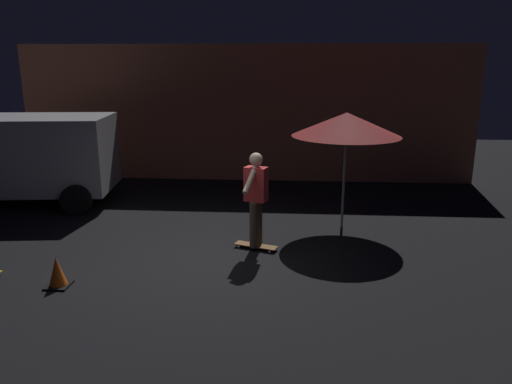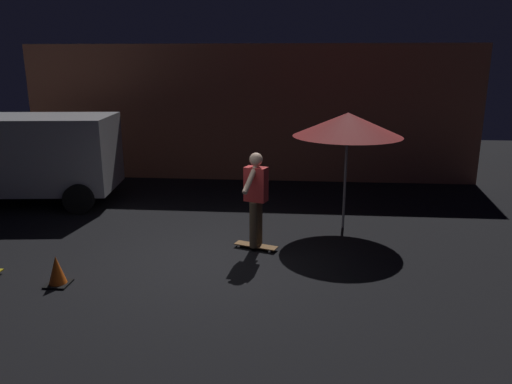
# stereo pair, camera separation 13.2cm
# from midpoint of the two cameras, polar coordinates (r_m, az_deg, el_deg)

# --- Properties ---
(ground_plane) EXTENTS (28.00, 28.00, 0.00)m
(ground_plane) POSITION_cam_midpoint_polar(r_m,az_deg,el_deg) (8.18, -6.37, -8.37)
(ground_plane) COLOR black
(low_building) EXTENTS (12.44, 3.48, 3.70)m
(low_building) POSITION_cam_midpoint_polar(r_m,az_deg,el_deg) (15.18, 0.02, 9.77)
(low_building) COLOR #B76B4C
(low_building) RESTS_ON ground_plane
(parked_van) EXTENTS (4.79, 2.67, 2.03)m
(parked_van) POSITION_cam_midpoint_polar(r_m,az_deg,el_deg) (12.67, -26.28, 4.03)
(parked_van) COLOR #B2B2B7
(parked_van) RESTS_ON ground_plane
(patio_umbrella) EXTENTS (2.10, 2.10, 2.30)m
(patio_umbrella) POSITION_cam_midpoint_polar(r_m,az_deg,el_deg) (9.54, 11.07, 7.74)
(patio_umbrella) COLOR slate
(patio_umbrella) RESTS_ON ground_plane
(skateboard_ridden) EXTENTS (0.80, 0.45, 0.07)m
(skateboard_ridden) POSITION_cam_midpoint_polar(r_m,az_deg,el_deg) (8.75, 0.43, -6.31)
(skateboard_ridden) COLOR olive
(skateboard_ridden) RESTS_ON ground_plane
(skater) EXTENTS (0.43, 0.96, 1.67)m
(skater) POSITION_cam_midpoint_polar(r_m,az_deg,el_deg) (8.44, 0.45, -0.09)
(skater) COLOR brown
(skater) RESTS_ON skateboard_ridden
(traffic_cone) EXTENTS (0.34, 0.34, 0.46)m
(traffic_cone) POSITION_cam_midpoint_polar(r_m,az_deg,el_deg) (7.89, -21.80, -8.66)
(traffic_cone) COLOR black
(traffic_cone) RESTS_ON ground_plane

